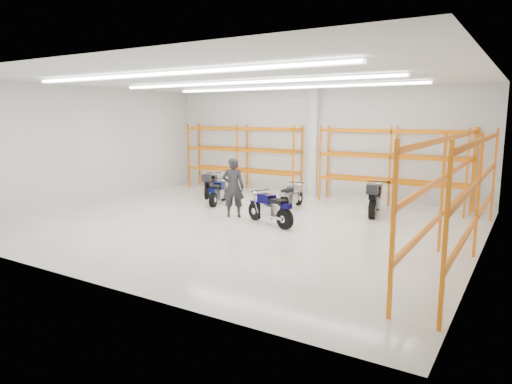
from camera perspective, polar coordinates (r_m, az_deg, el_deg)
The scene contains 12 objects.
ground at distance 14.61m, azimuth -2.37°, elevation -3.83°, with size 14.00×14.00×0.00m, color beige.
room_shell at distance 14.24m, azimuth -2.40°, elevation 9.16°, with size 14.02×12.02×4.51m.
motorcycle_main at distance 14.19m, azimuth 1.93°, elevation -2.22°, with size 2.01×1.01×1.03m.
motorcycle_back_a at distance 19.11m, azimuth -5.70°, elevation 0.84°, with size 1.08×1.97×1.06m.
motorcycle_back_b at distance 17.62m, azimuth -4.82°, elevation -0.12°, with size 0.83×1.84×0.93m.
motorcycle_back_c at distance 16.73m, azimuth 4.33°, elevation -0.64°, with size 0.62×1.88×0.92m.
motorcycle_back_d at distance 16.06m, azimuth 14.60°, elevation -0.85°, with size 0.86×2.31×1.19m.
standing_man at distance 15.26m, azimuth -2.87°, elevation 0.59°, with size 0.73×0.48×2.01m, color black.
structural_column at distance 19.35m, azimuth 7.29°, elevation 6.10°, with size 0.32×0.32×4.50m, color white.
pallet_racking_back_left at distance 20.72m, azimuth -1.76°, elevation 5.10°, with size 5.67×0.87×3.00m.
pallet_racking_back_right at distance 17.93m, azimuth 16.78°, elevation 4.03°, with size 5.67×0.87×3.00m.
pallet_racking_side at distance 11.98m, azimuth 24.25°, elevation 1.24°, with size 0.87×9.07×3.00m.
Camera 1 is at (7.95, -11.79, 3.34)m, focal length 32.00 mm.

